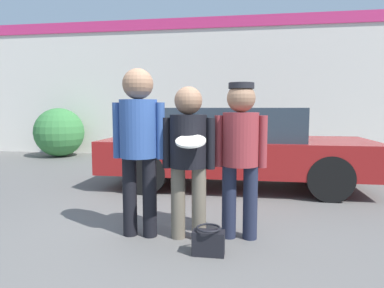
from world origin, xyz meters
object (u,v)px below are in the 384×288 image
at_px(handbag, 208,241).
at_px(person_left, 139,136).
at_px(person_middle_with_frisbee, 188,150).
at_px(parked_car_near, 234,146).
at_px(person_right, 240,146).
at_px(shrub, 59,132).

bearing_deg(handbag, person_left, 154.46).
bearing_deg(person_middle_with_frisbee, parked_car_near, 81.37).
xyz_separation_m(person_middle_with_frisbee, parked_car_near, (0.38, 2.53, -0.24)).
distance_m(person_left, handbag, 1.28).
distance_m(person_left, person_middle_with_frisbee, 0.55).
bearing_deg(parked_car_near, handbag, -92.61).
bearing_deg(parked_car_near, person_middle_with_frisbee, -98.63).
xyz_separation_m(person_right, parked_car_near, (-0.14, 2.43, -0.27)).
height_order(person_right, handbag, person_right).
height_order(person_middle_with_frisbee, person_right, person_right).
height_order(person_right, parked_car_near, person_right).
distance_m(person_right, parked_car_near, 2.45).
distance_m(person_middle_with_frisbee, handbag, 0.93).
bearing_deg(shrub, handbag, -50.19).
bearing_deg(handbag, parked_car_near, 87.39).
xyz_separation_m(person_middle_with_frisbee, shrub, (-4.62, 5.47, -0.26)).
bearing_deg(person_right, parked_car_near, 93.36).
bearing_deg(handbag, shrub, 129.81).
relative_size(person_middle_with_frisbee, person_right, 0.98).
bearing_deg(shrub, person_middle_with_frisbee, -49.82).
bearing_deg(person_left, handbag, -25.54).
xyz_separation_m(person_middle_with_frisbee, person_right, (0.53, 0.10, 0.03)).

